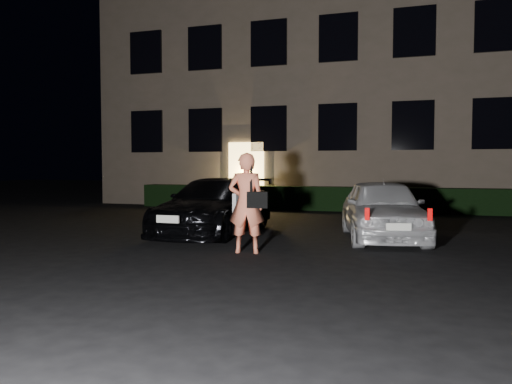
% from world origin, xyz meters
% --- Properties ---
extents(ground, '(80.00, 80.00, 0.00)m').
position_xyz_m(ground, '(0.00, 0.00, 0.00)').
color(ground, black).
rests_on(ground, ground).
extents(building, '(20.00, 8.11, 12.00)m').
position_xyz_m(building, '(-0.00, 14.99, 6.00)').
color(building, brown).
rests_on(building, ground).
extents(hedge, '(15.00, 0.70, 0.85)m').
position_xyz_m(hedge, '(0.00, 10.50, 0.42)').
color(hedge, black).
rests_on(hedge, ground).
extents(sedan, '(1.95, 4.60, 1.30)m').
position_xyz_m(sedan, '(-1.83, 3.68, 0.65)').
color(sedan, black).
rests_on(sedan, ground).
extents(hatch, '(2.34, 4.14, 1.33)m').
position_xyz_m(hatch, '(2.02, 3.84, 0.66)').
color(hatch, silver).
rests_on(hatch, ground).
extents(man, '(0.81, 0.54, 1.84)m').
position_xyz_m(man, '(-0.24, 1.34, 0.92)').
color(man, '#F77C59').
rests_on(man, ground).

